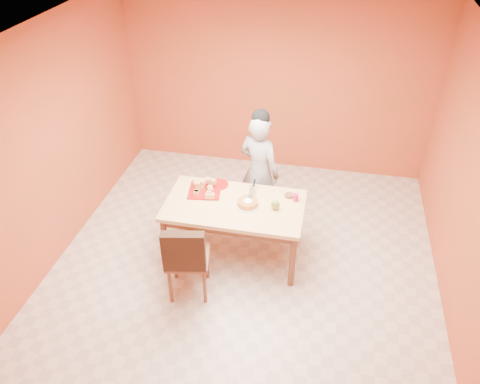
% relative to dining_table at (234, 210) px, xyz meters
% --- Properties ---
extents(floor, '(5.00, 5.00, 0.00)m').
position_rel_dining_table_xyz_m(floor, '(0.16, -0.29, -0.67)').
color(floor, '#BDB1A1').
rests_on(floor, ground).
extents(ceiling, '(5.00, 5.00, 0.00)m').
position_rel_dining_table_xyz_m(ceiling, '(0.16, -0.29, 2.03)').
color(ceiling, silver).
rests_on(ceiling, wall_back).
extents(wall_back, '(4.50, 0.00, 4.50)m').
position_rel_dining_table_xyz_m(wall_back, '(0.16, 2.21, 0.68)').
color(wall_back, '#CE492F').
rests_on(wall_back, floor).
extents(wall_left, '(0.00, 5.00, 5.00)m').
position_rel_dining_table_xyz_m(wall_left, '(-2.09, -0.29, 0.68)').
color(wall_left, '#CE492F').
rests_on(wall_left, floor).
extents(wall_right, '(0.00, 5.00, 5.00)m').
position_rel_dining_table_xyz_m(wall_right, '(2.41, -0.29, 0.68)').
color(wall_right, '#CE492F').
rests_on(wall_right, floor).
extents(dining_table, '(1.60, 0.90, 0.76)m').
position_rel_dining_table_xyz_m(dining_table, '(0.00, 0.00, 0.00)').
color(dining_table, '#E8CD79').
rests_on(dining_table, floor).
extents(dining_chair, '(0.55, 0.62, 1.01)m').
position_rel_dining_table_xyz_m(dining_chair, '(-0.37, -0.71, -0.14)').
color(dining_chair, brown).
rests_on(dining_chair, floor).
extents(pastry_pile, '(0.34, 0.34, 0.11)m').
position_rel_dining_table_xyz_m(pastry_pile, '(-0.40, 0.18, 0.17)').
color(pastry_pile, tan).
rests_on(pastry_pile, pastry_platter).
extents(person, '(0.67, 0.57, 1.55)m').
position_rel_dining_table_xyz_m(person, '(0.17, 0.71, 0.11)').
color(person, '#99989B').
rests_on(person, floor).
extents(pastry_platter, '(0.42, 0.42, 0.02)m').
position_rel_dining_table_xyz_m(pastry_platter, '(-0.40, 0.18, 0.11)').
color(pastry_platter, '#9B0E0E').
rests_on(pastry_platter, dining_table).
extents(red_dinner_plate, '(0.30, 0.30, 0.01)m').
position_rel_dining_table_xyz_m(red_dinner_plate, '(-0.27, 0.34, 0.10)').
color(red_dinner_plate, '#9B0E0E').
rests_on(red_dinner_plate, dining_table).
extents(white_cake_plate, '(0.36, 0.36, 0.01)m').
position_rel_dining_table_xyz_m(white_cake_plate, '(0.16, 0.00, 0.10)').
color(white_cake_plate, silver).
rests_on(white_cake_plate, dining_table).
extents(sponge_cake, '(0.28, 0.28, 0.05)m').
position_rel_dining_table_xyz_m(sponge_cake, '(0.16, 0.00, 0.13)').
color(sponge_cake, '#C67533').
rests_on(sponge_cake, white_cake_plate).
extents(cake_server, '(0.07, 0.26, 0.01)m').
position_rel_dining_table_xyz_m(cake_server, '(0.17, 0.18, 0.17)').
color(cake_server, silver).
rests_on(cake_server, sponge_cake).
extents(egg_ornament, '(0.12, 0.10, 0.13)m').
position_rel_dining_table_xyz_m(egg_ornament, '(0.47, -0.01, 0.16)').
color(egg_ornament, olive).
rests_on(egg_ornament, dining_table).
extents(magenta_glass, '(0.06, 0.06, 0.09)m').
position_rel_dining_table_xyz_m(magenta_glass, '(0.68, 0.21, 0.14)').
color(magenta_glass, '#BE1C56').
rests_on(magenta_glass, dining_table).
extents(checker_tin, '(0.12, 0.12, 0.03)m').
position_rel_dining_table_xyz_m(checker_tin, '(0.60, 0.27, 0.11)').
color(checker_tin, '#321C0D').
rests_on(checker_tin, dining_table).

